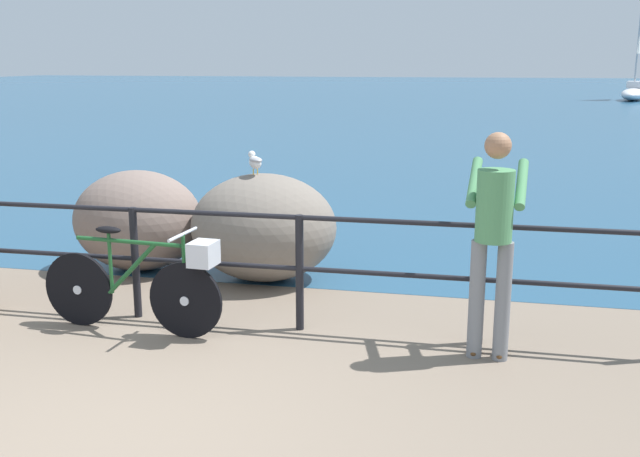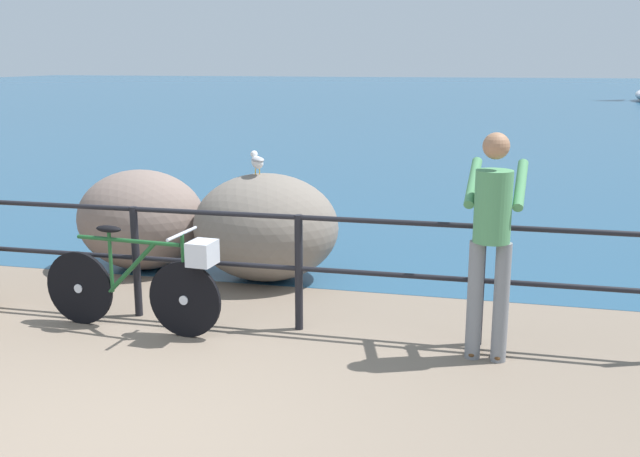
# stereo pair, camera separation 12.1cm
# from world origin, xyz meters

# --- Properties ---
(ground_plane) EXTENTS (120.00, 120.00, 0.10)m
(ground_plane) POSITION_xyz_m (0.00, 20.00, -0.05)
(ground_plane) COLOR #756656
(sea_surface) EXTENTS (120.00, 90.00, 0.01)m
(sea_surface) POSITION_xyz_m (0.00, 48.29, 0.00)
(sea_surface) COLOR navy
(sea_surface) RESTS_ON ground_plane
(promenade_railing) EXTENTS (7.70, 0.07, 1.02)m
(promenade_railing) POSITION_xyz_m (0.00, 2.13, 0.64)
(promenade_railing) COLOR black
(promenade_railing) RESTS_ON ground_plane
(bicycle) EXTENTS (1.70, 0.48, 0.92)m
(bicycle) POSITION_xyz_m (-0.50, 1.77, 0.46)
(bicycle) COLOR black
(bicycle) RESTS_ON ground_plane
(person_at_railing) EXTENTS (0.48, 0.65, 1.78)m
(person_at_railing) POSITION_xyz_m (2.36, 1.85, 0.99)
(person_at_railing) COLOR slate
(person_at_railing) RESTS_ON ground_plane
(breakwater_boulder_main) EXTENTS (1.55, 1.36, 1.14)m
(breakwater_boulder_main) POSITION_xyz_m (0.03, 3.52, 0.57)
(breakwater_boulder_main) COLOR slate
(breakwater_boulder_main) RESTS_ON ground
(breakwater_boulder_left) EXTENTS (1.45, 1.20, 1.11)m
(breakwater_boulder_left) POSITION_xyz_m (-1.45, 3.61, 0.56)
(breakwater_boulder_left) COLOR #7A675E
(breakwater_boulder_left) RESTS_ON ground
(seagull) EXTENTS (0.25, 0.32, 0.23)m
(seagull) POSITION_xyz_m (-0.04, 3.49, 1.27)
(seagull) COLOR gold
(seagull) RESTS_ON breakwater_boulder_main
(sailboat) EXTENTS (2.38, 4.59, 6.16)m
(sailboat) POSITION_xyz_m (10.68, 41.45, 0.71)
(sailboat) COLOR white
(sailboat) RESTS_ON sea_surface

